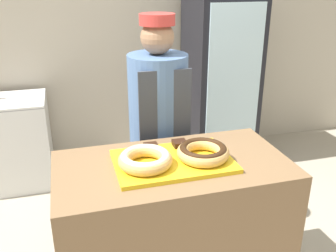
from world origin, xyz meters
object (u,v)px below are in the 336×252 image
beverage_fridge (220,77)px  donut_light_glaze (145,159)px  brownie_back_right (180,143)px  brownie_back_left (151,147)px  baker_person (159,131)px  donut_chocolate_glaze (203,151)px  chest_freezer (1,144)px  serving_tray (173,161)px

beverage_fridge → donut_light_glaze: bearing=-123.8°
donut_light_glaze → brownie_back_right: donut_light_glaze is taller
brownie_back_left → baker_person: baker_person is taller
donut_light_glaze → donut_chocolate_glaze: size_ratio=1.00×
baker_person → chest_freezer: bearing=137.6°
brownie_back_right → chest_freezer: brownie_back_right is taller
chest_freezer → beverage_fridge: bearing=-0.2°
donut_chocolate_glaze → chest_freezer: bearing=126.7°
brownie_back_right → baker_person: 0.47m
baker_person → chest_freezer: (-1.24, 1.13, -0.44)m
donut_light_glaze → brownie_back_right: size_ratio=3.66×
chest_freezer → donut_chocolate_glaze: bearing=-53.3°
brownie_back_left → chest_freezer: brownie_back_left is taller
serving_tray → donut_chocolate_glaze: (0.16, -0.03, 0.05)m
serving_tray → beverage_fridge: (1.03, 1.74, -0.05)m
brownie_back_right → donut_chocolate_glaze: bearing=-67.9°
serving_tray → donut_chocolate_glaze: 0.17m
donut_light_glaze → brownie_back_right: bearing=36.7°
serving_tray → brownie_back_left: 0.18m
brownie_back_right → donut_light_glaze: bearing=-143.3°
brownie_back_left → serving_tray: bearing=-60.6°
donut_chocolate_glaze → brownie_back_left: (-0.25, 0.18, -0.02)m
brownie_back_left → brownie_back_right: bearing=0.0°
baker_person → brownie_back_left: bearing=-109.4°
donut_chocolate_glaze → brownie_back_right: 0.20m
serving_tray → beverage_fridge: bearing=59.5°
baker_person → serving_tray: bearing=-97.1°
beverage_fridge → chest_freezer: bearing=179.8°
donut_chocolate_glaze → chest_freezer: size_ratio=0.32×
donut_light_glaze → brownie_back_left: donut_light_glaze is taller
serving_tray → baker_person: bearing=82.9°
chest_freezer → baker_person: bearing=-42.4°
serving_tray → beverage_fridge: beverage_fridge is taller
donut_light_glaze → chest_freezer: 2.12m
brownie_back_left → donut_chocolate_glaze: bearing=-36.7°
serving_tray → brownie_back_right: size_ratio=8.12×
brownie_back_left → beverage_fridge: beverage_fridge is taller
chest_freezer → serving_tray: bearing=-56.3°
donut_chocolate_glaze → chest_freezer: (-1.32, 1.78, -0.58)m
donut_chocolate_glaze → brownie_back_right: size_ratio=3.66×
brownie_back_right → beverage_fridge: (0.94, 1.59, -0.07)m
serving_tray → donut_chocolate_glaze: bearing=-11.0°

